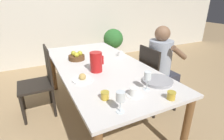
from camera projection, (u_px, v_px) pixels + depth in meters
ground_plane at (102, 113)px, 2.43m from camera, size 20.00×20.00×0.00m
wall_back at (58, 6)px, 3.86m from camera, size 10.00×0.06×2.60m
dining_table at (101, 71)px, 2.18m from camera, size 1.01×2.11×0.72m
chair_person_side at (155, 78)px, 2.35m from camera, size 0.42×0.42×0.91m
chair_opposite at (40, 80)px, 2.29m from camera, size 0.42×0.42×0.91m
person_seated at (161, 63)px, 2.30m from camera, size 0.39×0.41×1.17m
red_pitcher at (96, 62)px, 1.92m from camera, size 0.16×0.13×0.22m
wine_glass_water at (148, 77)px, 1.52m from camera, size 0.07×0.07×0.18m
wine_glass_juice at (121, 98)px, 1.22m from camera, size 0.07×0.07×0.17m
teacup_near_person at (134, 92)px, 1.47m from camera, size 0.13×0.13×0.07m
teacup_across at (121, 54)px, 2.45m from camera, size 0.13×0.13×0.07m
serving_tray at (158, 81)px, 1.70m from camera, size 0.29×0.29×0.03m
bread_plate at (83, 78)px, 1.75m from camera, size 0.21×0.21×0.07m
jam_jar_amber at (105, 95)px, 1.41m from camera, size 0.07×0.07×0.07m
jam_jar_red at (171, 95)px, 1.41m from camera, size 0.07×0.07×0.07m
fruit_bowl at (77, 57)px, 2.31m from camera, size 0.21×0.21×0.11m
potted_plant at (113, 41)px, 4.23m from camera, size 0.47×0.47×0.80m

